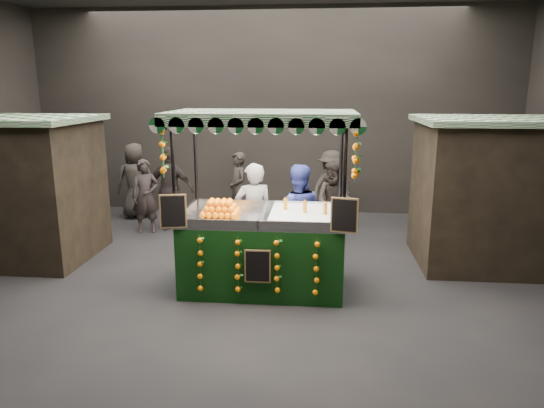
# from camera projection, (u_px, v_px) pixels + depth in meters

# --- Properties ---
(ground) EXTENTS (12.00, 12.00, 0.00)m
(ground) POSITION_uv_depth(u_px,v_px,m) (242.00, 285.00, 8.01)
(ground) COLOR black
(ground) RESTS_ON ground
(market_hall) EXTENTS (12.10, 10.10, 5.05)m
(market_hall) POSITION_uv_depth(u_px,v_px,m) (239.00, 68.00, 7.24)
(market_hall) COLOR black
(market_hall) RESTS_ON ground
(neighbour_stall_left) EXTENTS (3.00, 2.20, 2.60)m
(neighbour_stall_left) POSITION_uv_depth(u_px,v_px,m) (11.00, 188.00, 9.09)
(neighbour_stall_left) COLOR black
(neighbour_stall_left) RESTS_ON ground
(neighbour_stall_right) EXTENTS (3.00, 2.20, 2.60)m
(neighbour_stall_right) POSITION_uv_depth(u_px,v_px,m) (502.00, 192.00, 8.76)
(neighbour_stall_right) COLOR black
(neighbour_stall_right) RESTS_ON ground
(juice_stall) EXTENTS (2.85, 1.68, 2.76)m
(juice_stall) POSITION_uv_depth(u_px,v_px,m) (264.00, 236.00, 7.70)
(juice_stall) COLOR black
(juice_stall) RESTS_ON ground
(vendor_grey) EXTENTS (0.79, 0.64, 1.86)m
(vendor_grey) POSITION_uv_depth(u_px,v_px,m) (254.00, 216.00, 8.61)
(vendor_grey) COLOR slate
(vendor_grey) RESTS_ON ground
(vendor_blue) EXTENTS (0.93, 0.75, 1.82)m
(vendor_blue) POSITION_uv_depth(u_px,v_px,m) (297.00, 216.00, 8.70)
(vendor_blue) COLOR navy
(vendor_blue) RESTS_ON ground
(shopper_0) EXTENTS (0.68, 0.54, 1.61)m
(shopper_0) POSITION_uv_depth(u_px,v_px,m) (146.00, 196.00, 10.77)
(shopper_0) COLOR #2D2524
(shopper_0) RESTS_ON ground
(shopper_1) EXTENTS (1.00, 0.90, 1.69)m
(shopper_1) POSITION_uv_depth(u_px,v_px,m) (335.00, 203.00, 9.98)
(shopper_1) COLOR #2E2725
(shopper_1) RESTS_ON ground
(shopper_2) EXTENTS (1.14, 0.62, 1.85)m
(shopper_2) POSITION_uv_depth(u_px,v_px,m) (171.00, 189.00, 10.90)
(shopper_2) COLOR #2B2422
(shopper_2) RESTS_ON ground
(shopper_3) EXTENTS (1.26, 1.21, 1.72)m
(shopper_3) POSITION_uv_depth(u_px,v_px,m) (331.00, 188.00, 11.33)
(shopper_3) COLOR #282521
(shopper_3) RESTS_ON ground
(shopper_4) EXTENTS (1.04, 0.86, 1.82)m
(shopper_4) POSITION_uv_depth(u_px,v_px,m) (136.00, 180.00, 12.00)
(shopper_4) COLOR #2E2A25
(shopper_4) RESTS_ON ground
(shopper_5) EXTENTS (0.99, 1.46, 1.51)m
(shopper_5) POSITION_uv_depth(u_px,v_px,m) (484.00, 208.00, 9.97)
(shopper_5) COLOR #292221
(shopper_5) RESTS_ON ground
(shopper_6) EXTENTS (0.66, 0.73, 1.67)m
(shopper_6) POSITION_uv_depth(u_px,v_px,m) (238.00, 189.00, 11.39)
(shopper_6) COLOR #2D2825
(shopper_6) RESTS_ON ground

